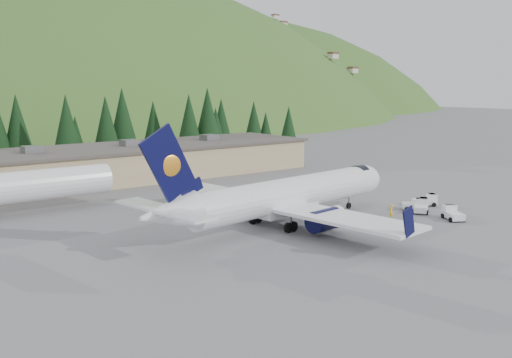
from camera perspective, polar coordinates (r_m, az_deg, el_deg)
The scene contains 10 objects.
ground at distance 61.16m, azimuth 3.50°, elevation -4.42°, with size 600.00×600.00×0.00m, color #5B5B60.
airliner at distance 59.78m, azimuth 2.89°, elevation -1.76°, with size 34.35×32.29×11.39m.
baggage_tug_a at distance 68.75m, azimuth 16.16°, elevation -2.66°, with size 3.13×2.76×1.51m.
baggage_tug_b at distance 72.64m, azimuth 16.69°, elevation -2.06°, with size 3.08×2.68×1.48m.
baggage_tug_c at distance 66.12m, azimuth 19.03°, elevation -3.26°, with size 2.76×3.20×1.53m.
terminal_building at distance 90.00m, azimuth -15.33°, elevation 1.42°, with size 71.00×17.00×6.10m.
baggage_tug_d at distance 69.67m, azimuth 15.83°, elevation -2.48°, with size 3.00×3.09×1.53m.
ramp_worker at distance 64.21m, azimuth 13.34°, elevation -3.21°, with size 0.62×0.41×1.71m, color yellow.
tree_line at distance 108.09m, azimuth -22.12°, elevation 4.88°, with size 110.54×18.14×14.12m.
hills at distance 285.35m, azimuth -17.26°, elevation -11.00°, with size 614.00×330.00×300.00m.
Camera 1 is at (-39.69, -44.18, 14.59)m, focal length 40.00 mm.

